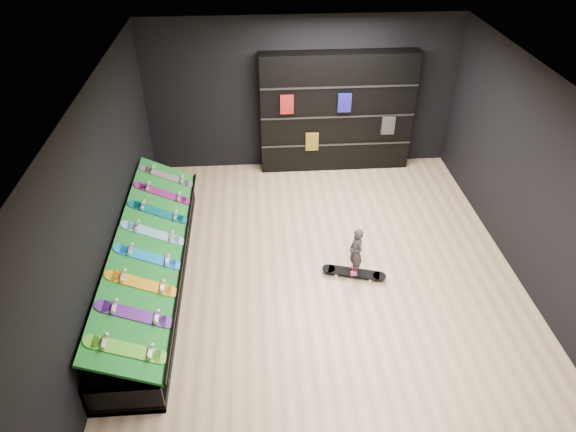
{
  "coord_description": "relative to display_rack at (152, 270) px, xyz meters",
  "views": [
    {
      "loc": [
        -0.94,
        -5.87,
        5.35
      ],
      "look_at": [
        -0.5,
        0.2,
        1.0
      ],
      "focal_mm": 32.0,
      "sensor_mm": 36.0,
      "label": 1
    }
  ],
  "objects": [
    {
      "name": "ceiling",
      "position": [
        2.55,
        0.0,
        2.75
      ],
      "size": [
        6.0,
        7.0,
        0.01
      ],
      "primitive_type": "cube",
      "color": "white",
      "rests_on": "ground"
    },
    {
      "name": "display_board_7",
      "position": [
        0.06,
        1.9,
        0.49
      ],
      "size": [
        0.93,
        0.22,
        0.5
      ],
      "primitive_type": null,
      "rotation": [
        0.0,
        0.44,
        0.0
      ],
      "color": "black",
      "rests_on": "turf_ramp"
    },
    {
      "name": "wall_front",
      "position": [
        2.55,
        -3.5,
        1.25
      ],
      "size": [
        6.0,
        0.02,
        3.0
      ],
      "primitive_type": "cube",
      "color": "black",
      "rests_on": "ground"
    },
    {
      "name": "display_board_5",
      "position": [
        0.06,
        0.81,
        0.49
      ],
      "size": [
        0.93,
        0.22,
        0.5
      ],
      "primitive_type": null,
      "rotation": [
        0.0,
        0.44,
        0.0
      ],
      "color": "#0C8C99",
      "rests_on": "turf_ramp"
    },
    {
      "name": "display_board_3",
      "position": [
        0.06,
        -0.27,
        0.49
      ],
      "size": [
        0.93,
        0.22,
        0.5
      ],
      "primitive_type": null,
      "rotation": [
        0.0,
        0.44,
        0.0
      ],
      "color": "blue",
      "rests_on": "turf_ramp"
    },
    {
      "name": "child",
      "position": [
        3.04,
        -0.07,
        0.08
      ],
      "size": [
        0.17,
        0.21,
        0.48
      ],
      "primitive_type": "imported",
      "rotation": [
        0.0,
        0.0,
        -1.29
      ],
      "color": "black",
      "rests_on": "floor_skateboard"
    },
    {
      "name": "display_board_0",
      "position": [
        0.06,
        -1.9,
        0.49
      ],
      "size": [
        0.93,
        0.22,
        0.5
      ],
      "primitive_type": null,
      "rotation": [
        0.0,
        0.44,
        0.0
      ],
      "color": "green",
      "rests_on": "turf_ramp"
    },
    {
      "name": "wall_right",
      "position": [
        5.55,
        0.0,
        1.25
      ],
      "size": [
        0.02,
        7.0,
        3.0
      ],
      "primitive_type": "cube",
      "color": "black",
      "rests_on": "ground"
    },
    {
      "name": "back_shelving",
      "position": [
        3.22,
        3.32,
        0.94
      ],
      "size": [
        2.96,
        0.35,
        2.37
      ],
      "primitive_type": "cube",
      "color": "black",
      "rests_on": "ground"
    },
    {
      "name": "display_board_2",
      "position": [
        0.06,
        -0.81,
        0.49
      ],
      "size": [
        0.93,
        0.22,
        0.5
      ],
      "primitive_type": null,
      "rotation": [
        0.0,
        0.44,
        0.0
      ],
      "color": "orange",
      "rests_on": "turf_ramp"
    },
    {
      "name": "turf_ramp",
      "position": [
        0.05,
        0.0,
        0.46
      ],
      "size": [
        0.92,
        4.5,
        0.46
      ],
      "primitive_type": "cube",
      "rotation": [
        0.0,
        0.44,
        0.0
      ],
      "color": "#10681E",
      "rests_on": "display_rack"
    },
    {
      "name": "wall_back",
      "position": [
        2.55,
        3.5,
        1.25
      ],
      "size": [
        6.0,
        0.02,
        3.0
      ],
      "primitive_type": "cube",
      "color": "black",
      "rests_on": "ground"
    },
    {
      "name": "floor",
      "position": [
        2.55,
        0.0,
        -0.25
      ],
      "size": [
        6.0,
        7.0,
        0.01
      ],
      "primitive_type": "cube",
      "color": "#D3B48F",
      "rests_on": "ground"
    },
    {
      "name": "display_board_4",
      "position": [
        0.06,
        0.27,
        0.49
      ],
      "size": [
        0.93,
        0.22,
        0.5
      ],
      "primitive_type": null,
      "rotation": [
        0.0,
        0.44,
        0.0
      ],
      "color": "#0CB2E5",
      "rests_on": "turf_ramp"
    },
    {
      "name": "display_board_1",
      "position": [
        0.06,
        -1.36,
        0.49
      ],
      "size": [
        0.93,
        0.22,
        0.5
      ],
      "primitive_type": null,
      "rotation": [
        0.0,
        0.44,
        0.0
      ],
      "color": "purple",
      "rests_on": "turf_ramp"
    },
    {
      "name": "floor_skateboard",
      "position": [
        3.04,
        -0.07,
        -0.2
      ],
      "size": [
        1.0,
        0.49,
        0.09
      ],
      "primitive_type": null,
      "rotation": [
        0.0,
        0.0,
        -0.29
      ],
      "color": "black",
      "rests_on": "ground"
    },
    {
      "name": "display_rack",
      "position": [
        0.0,
        0.0,
        0.0
      ],
      "size": [
        0.9,
        4.5,
        0.5
      ],
      "primitive_type": null,
      "color": "black",
      "rests_on": "ground"
    },
    {
      "name": "wall_left",
      "position": [
        -0.45,
        0.0,
        1.25
      ],
      "size": [
        0.02,
        7.0,
        3.0
      ],
      "primitive_type": "cube",
      "color": "black",
      "rests_on": "ground"
    },
    {
      "name": "display_board_6",
      "position": [
        0.06,
        1.36,
        0.49
      ],
      "size": [
        0.93,
        0.22,
        0.5
      ],
      "primitive_type": null,
      "rotation": [
        0.0,
        0.44,
        0.0
      ],
      "color": "#2626BF",
      "rests_on": "turf_ramp"
    }
  ]
}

